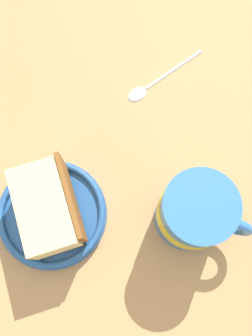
% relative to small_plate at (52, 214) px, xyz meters
% --- Properties ---
extents(ground_plane, '(1.18, 1.18, 0.03)m').
position_rel_small_plate_xyz_m(ground_plane, '(0.08, 0.01, -0.02)').
color(ground_plane, tan).
extents(small_plate, '(0.14, 0.14, 0.02)m').
position_rel_small_plate_xyz_m(small_plate, '(0.00, 0.00, 0.00)').
color(small_plate, '#26599E').
rests_on(small_plate, ground_plane).
extents(cake_slice, '(0.08, 0.11, 0.07)m').
position_rel_small_plate_xyz_m(cake_slice, '(0.00, 0.00, 0.04)').
color(cake_slice, brown).
rests_on(cake_slice, small_plate).
extents(tea_mug, '(0.11, 0.09, 0.11)m').
position_rel_small_plate_xyz_m(tea_mug, '(0.18, -0.02, 0.05)').
color(tea_mug, '#3372BF').
rests_on(tea_mug, ground_plane).
extents(teaspoon, '(0.12, 0.08, 0.01)m').
position_rel_small_plate_xyz_m(teaspoon, '(0.15, 0.17, -0.01)').
color(teaspoon, silver).
rests_on(teaspoon, ground_plane).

